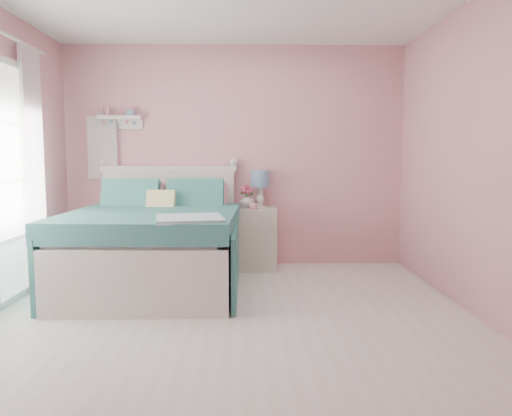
{
  "coord_description": "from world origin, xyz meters",
  "views": [
    {
      "loc": [
        0.12,
        -3.73,
        1.31
      ],
      "look_at": [
        0.23,
        1.2,
        0.79
      ],
      "focal_mm": 35.0,
      "sensor_mm": 36.0,
      "label": 1
    }
  ],
  "objects_px": {
    "bed": "(155,246)",
    "teacup": "(253,206)",
    "vase": "(247,201)",
    "table_lamp": "(260,181)",
    "nightstand": "(255,238)"
  },
  "relations": [
    {
      "from": "bed",
      "to": "teacup",
      "type": "xyz_separation_m",
      "value": [
        0.99,
        0.64,
        0.34
      ]
    },
    {
      "from": "bed",
      "to": "vase",
      "type": "bearing_deg",
      "value": 41.86
    },
    {
      "from": "vase",
      "to": "teacup",
      "type": "relative_size",
      "value": 1.91
    },
    {
      "from": "bed",
      "to": "vase",
      "type": "distance_m",
      "value": 1.25
    },
    {
      "from": "table_lamp",
      "to": "bed",
      "type": "bearing_deg",
      "value": -140.76
    },
    {
      "from": "teacup",
      "to": "nightstand",
      "type": "bearing_deg",
      "value": 80.79
    },
    {
      "from": "nightstand",
      "to": "table_lamp",
      "type": "distance_m",
      "value": 0.67
    },
    {
      "from": "bed",
      "to": "table_lamp",
      "type": "distance_m",
      "value": 1.51
    },
    {
      "from": "vase",
      "to": "teacup",
      "type": "xyz_separation_m",
      "value": [
        0.07,
        -0.12,
        -0.05
      ]
    },
    {
      "from": "nightstand",
      "to": "teacup",
      "type": "distance_m",
      "value": 0.41
    },
    {
      "from": "bed",
      "to": "teacup",
      "type": "bearing_deg",
      "value": 35.03
    },
    {
      "from": "nightstand",
      "to": "vase",
      "type": "height_order",
      "value": "vase"
    },
    {
      "from": "nightstand",
      "to": "vase",
      "type": "distance_m",
      "value": 0.45
    },
    {
      "from": "table_lamp",
      "to": "vase",
      "type": "distance_m",
      "value": 0.29
    },
    {
      "from": "bed",
      "to": "teacup",
      "type": "height_order",
      "value": "bed"
    }
  ]
}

